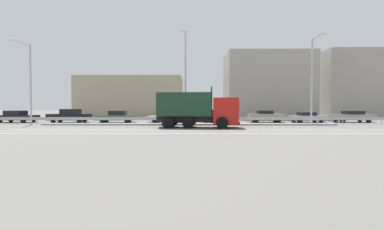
{
  "coord_description": "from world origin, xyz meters",
  "views": [
    {
      "loc": [
        0.51,
        -23.76,
        1.81
      ],
      "look_at": [
        0.33,
        1.26,
        1.1
      ],
      "focal_mm": 24.0,
      "sensor_mm": 36.0,
      "label": 1
    }
  ],
  "objects_px": {
    "street_lamp_1": "(185,75)",
    "parked_car_2": "(117,117)",
    "parked_car_7": "(352,116)",
    "parked_car_6": "(307,117)",
    "street_lamp_0": "(29,80)",
    "parked_car_0": "(17,117)",
    "median_road_sign": "(161,112)",
    "parked_car_1": "(70,116)",
    "street_lamp_2": "(313,77)",
    "parked_car_4": "(218,116)",
    "parked_car_5": "(266,116)",
    "dump_truck": "(209,113)",
    "parked_car_3": "(168,117)"
  },
  "relations": [
    {
      "from": "street_lamp_1",
      "to": "parked_car_2",
      "type": "height_order",
      "value": "street_lamp_1"
    },
    {
      "from": "parked_car_7",
      "to": "street_lamp_1",
      "type": "bearing_deg",
      "value": 107.74
    },
    {
      "from": "street_lamp_1",
      "to": "parked_car_6",
      "type": "relative_size",
      "value": 2.22
    },
    {
      "from": "street_lamp_0",
      "to": "parked_car_6",
      "type": "distance_m",
      "value": 31.67
    },
    {
      "from": "parked_car_0",
      "to": "parked_car_7",
      "type": "distance_m",
      "value": 41.26
    },
    {
      "from": "median_road_sign",
      "to": "parked_car_6",
      "type": "height_order",
      "value": "median_road_sign"
    },
    {
      "from": "parked_car_2",
      "to": "parked_car_1",
      "type": "bearing_deg",
      "value": 85.92
    },
    {
      "from": "parked_car_1",
      "to": "parked_car_2",
      "type": "bearing_deg",
      "value": -93.76
    },
    {
      "from": "street_lamp_2",
      "to": "parked_car_1",
      "type": "distance_m",
      "value": 28.07
    },
    {
      "from": "street_lamp_0",
      "to": "parked_car_4",
      "type": "xyz_separation_m",
      "value": [
        20.16,
        4.87,
        -3.97
      ]
    },
    {
      "from": "street_lamp_2",
      "to": "parked_car_6",
      "type": "xyz_separation_m",
      "value": [
        1.67,
        4.94,
        -4.34
      ]
    },
    {
      "from": "parked_car_5",
      "to": "parked_car_4",
      "type": "bearing_deg",
      "value": -85.43
    },
    {
      "from": "parked_car_4",
      "to": "parked_car_7",
      "type": "xyz_separation_m",
      "value": [
        16.54,
        0.32,
        -0.04
      ]
    },
    {
      "from": "dump_truck",
      "to": "median_road_sign",
      "type": "xyz_separation_m",
      "value": [
        -4.74,
        3.34,
        -0.03
      ]
    },
    {
      "from": "median_road_sign",
      "to": "parked_car_4",
      "type": "distance_m",
      "value": 8.05
    },
    {
      "from": "parked_car_3",
      "to": "parked_car_4",
      "type": "distance_m",
      "value": 6.23
    },
    {
      "from": "parked_car_1",
      "to": "parked_car_7",
      "type": "bearing_deg",
      "value": -92.53
    },
    {
      "from": "street_lamp_2",
      "to": "parked_car_3",
      "type": "distance_m",
      "value": 16.68
    },
    {
      "from": "median_road_sign",
      "to": "parked_car_7",
      "type": "distance_m",
      "value": 23.53
    },
    {
      "from": "parked_car_0",
      "to": "parked_car_1",
      "type": "bearing_deg",
      "value": 94.0
    },
    {
      "from": "street_lamp_0",
      "to": "street_lamp_1",
      "type": "bearing_deg",
      "value": -0.65
    },
    {
      "from": "parked_car_5",
      "to": "median_road_sign",
      "type": "bearing_deg",
      "value": -64.03
    },
    {
      "from": "street_lamp_2",
      "to": "street_lamp_0",
      "type": "bearing_deg",
      "value": 179.79
    },
    {
      "from": "parked_car_0",
      "to": "parked_car_4",
      "type": "xyz_separation_m",
      "value": [
        24.72,
        0.33,
        0.04
      ]
    },
    {
      "from": "parked_car_0",
      "to": "parked_car_3",
      "type": "xyz_separation_m",
      "value": [
        18.49,
        0.01,
        -0.07
      ]
    },
    {
      "from": "parked_car_5",
      "to": "parked_car_3",
      "type": "bearing_deg",
      "value": -84.12
    },
    {
      "from": "parked_car_5",
      "to": "street_lamp_0",
      "type": "bearing_deg",
      "value": -75.13
    },
    {
      "from": "parked_car_3",
      "to": "parked_car_5",
      "type": "xyz_separation_m",
      "value": [
        12.04,
        0.36,
        0.1
      ]
    },
    {
      "from": "parked_car_0",
      "to": "parked_car_3",
      "type": "relative_size",
      "value": 1.03
    },
    {
      "from": "parked_car_2",
      "to": "median_road_sign",
      "type": "bearing_deg",
      "value": -130.68
    },
    {
      "from": "street_lamp_2",
      "to": "parked_car_3",
      "type": "height_order",
      "value": "street_lamp_2"
    },
    {
      "from": "dump_truck",
      "to": "street_lamp_1",
      "type": "height_order",
      "value": "street_lamp_1"
    },
    {
      "from": "parked_car_3",
      "to": "parked_car_5",
      "type": "height_order",
      "value": "parked_car_5"
    },
    {
      "from": "median_road_sign",
      "to": "parked_car_7",
      "type": "height_order",
      "value": "median_road_sign"
    },
    {
      "from": "street_lamp_0",
      "to": "parked_car_1",
      "type": "bearing_deg",
      "value": 66.24
    },
    {
      "from": "street_lamp_2",
      "to": "parked_car_0",
      "type": "relative_size",
      "value": 1.84
    },
    {
      "from": "street_lamp_1",
      "to": "parked_car_4",
      "type": "distance_m",
      "value": 7.72
    },
    {
      "from": "dump_truck",
      "to": "parked_car_2",
      "type": "relative_size",
      "value": 1.62
    },
    {
      "from": "dump_truck",
      "to": "parked_car_4",
      "type": "xyz_separation_m",
      "value": [
        1.66,
        8.18,
        -0.59
      ]
    },
    {
      "from": "parked_car_6",
      "to": "parked_car_7",
      "type": "distance_m",
      "value": 5.68
    },
    {
      "from": "median_road_sign",
      "to": "street_lamp_2",
      "type": "xyz_separation_m",
      "value": [
        15.6,
        -0.13,
        3.67
      ]
    },
    {
      "from": "parked_car_5",
      "to": "parked_car_6",
      "type": "relative_size",
      "value": 1.02
    },
    {
      "from": "street_lamp_0",
      "to": "parked_car_5",
      "type": "height_order",
      "value": "street_lamp_0"
    },
    {
      "from": "street_lamp_1",
      "to": "parked_car_4",
      "type": "height_order",
      "value": "street_lamp_1"
    },
    {
      "from": "parked_car_2",
      "to": "parked_car_5",
      "type": "xyz_separation_m",
      "value": [
        18.23,
        0.4,
        0.04
      ]
    },
    {
      "from": "parked_car_6",
      "to": "parked_car_7",
      "type": "height_order",
      "value": "parked_car_7"
    },
    {
      "from": "street_lamp_2",
      "to": "parked_car_1",
      "type": "xyz_separation_m",
      "value": [
        -27.37,
        4.63,
        -4.19
      ]
    },
    {
      "from": "parked_car_1",
      "to": "parked_car_2",
      "type": "relative_size",
      "value": 1.06
    },
    {
      "from": "median_road_sign",
      "to": "parked_car_5",
      "type": "distance_m",
      "value": 13.17
    },
    {
      "from": "street_lamp_0",
      "to": "parked_car_5",
      "type": "distance_m",
      "value": 26.73
    }
  ]
}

